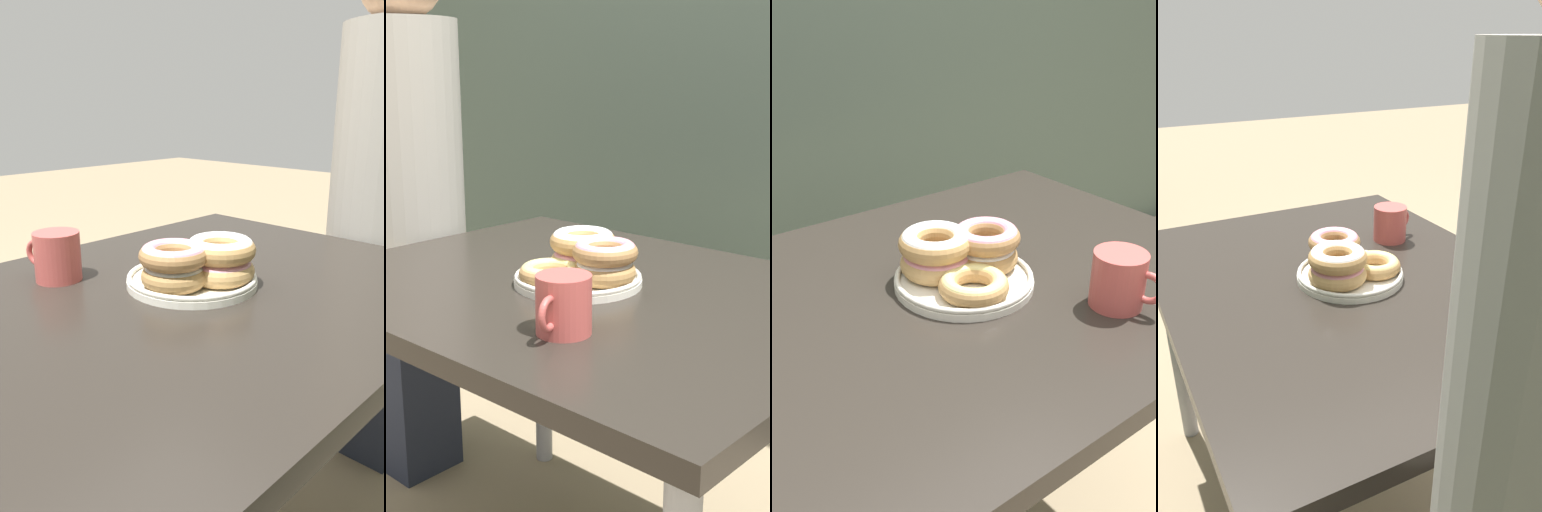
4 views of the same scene
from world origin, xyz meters
TOP-DOWN VIEW (x-y plane):
  - ground_plane at (0.00, 0.00)m, footprint 14.00×14.00m
  - dining_table at (0.00, 0.11)m, footprint 1.10×0.85m
  - donut_plate at (-0.00, 0.11)m, footprint 0.27×0.28m
  - coffee_mug at (0.16, -0.13)m, footprint 0.09×0.13m

SIDE VIEW (x-z plane):
  - ground_plane at x=0.00m, z-range 0.00..0.00m
  - dining_table at x=0.00m, z-range 0.30..1.05m
  - donut_plate at x=0.00m, z-range 0.75..0.85m
  - coffee_mug at x=0.16m, z-range 0.75..0.85m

